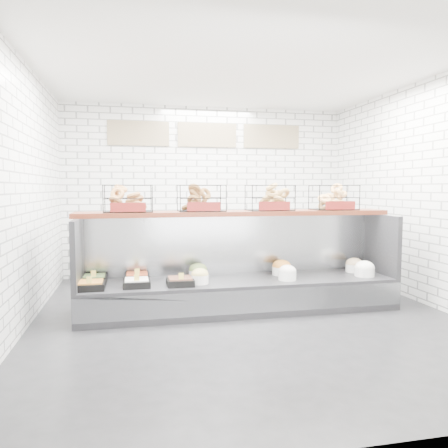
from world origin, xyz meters
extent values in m
plane|color=black|center=(0.00, 0.00, 0.00)|extent=(5.50, 5.50, 0.00)
cube|color=white|center=(0.00, 2.75, 1.50)|extent=(5.00, 0.02, 3.00)
cube|color=white|center=(-2.50, 0.00, 1.50)|extent=(0.02, 5.50, 3.00)
cube|color=white|center=(2.50, 0.00, 1.50)|extent=(0.02, 5.50, 3.00)
cube|color=white|center=(0.00, 0.00, 3.00)|extent=(5.00, 5.50, 0.02)
cube|color=tan|center=(-1.20, 2.72, 2.50)|extent=(1.05, 0.03, 0.42)
cube|color=tan|center=(0.00, 2.72, 2.50)|extent=(1.05, 0.03, 0.42)
cube|color=tan|center=(1.20, 2.72, 2.50)|extent=(1.05, 0.03, 0.42)
cube|color=black|center=(0.00, 0.30, 0.20)|extent=(4.00, 0.90, 0.40)
cube|color=#93969B|center=(0.00, -0.14, 0.22)|extent=(4.00, 0.03, 0.28)
cube|color=#93969B|center=(0.00, 0.71, 0.80)|extent=(4.00, 0.08, 0.80)
cube|color=black|center=(-1.97, 0.30, 0.80)|extent=(0.06, 0.90, 0.80)
cube|color=black|center=(1.97, 0.30, 0.80)|extent=(0.06, 0.90, 0.80)
cube|color=black|center=(-1.82, 0.11, 0.44)|extent=(0.33, 0.33, 0.08)
cube|color=#C77C2A|center=(-1.82, 0.11, 0.48)|extent=(0.28, 0.28, 0.04)
cube|color=#F7D856|center=(-1.82, -0.01, 0.53)|extent=(0.06, 0.01, 0.08)
cube|color=black|center=(-1.80, 0.47, 0.44)|extent=(0.30, 0.30, 0.08)
cube|color=#6E914A|center=(-1.80, 0.47, 0.48)|extent=(0.25, 0.25, 0.04)
cube|color=#F7D856|center=(-1.80, 0.36, 0.53)|extent=(0.06, 0.01, 0.08)
cube|color=black|center=(-1.30, 0.13, 0.44)|extent=(0.31, 0.31, 0.08)
cube|color=white|center=(-1.30, 0.13, 0.48)|extent=(0.27, 0.27, 0.04)
cube|color=#F7D856|center=(-1.30, 0.02, 0.53)|extent=(0.06, 0.01, 0.08)
cube|color=black|center=(-1.29, 0.49, 0.44)|extent=(0.30, 0.30, 0.08)
cube|color=#EA6031|center=(-1.29, 0.49, 0.48)|extent=(0.26, 0.26, 0.04)
cube|color=#F7D856|center=(-1.29, 0.38, 0.53)|extent=(0.06, 0.01, 0.08)
cube|color=black|center=(-0.79, 0.10, 0.44)|extent=(0.32, 0.32, 0.08)
cube|color=brown|center=(-0.79, 0.10, 0.48)|extent=(0.27, 0.27, 0.04)
cube|color=#F7D856|center=(-0.79, -0.01, 0.53)|extent=(0.06, 0.01, 0.08)
cylinder|color=white|center=(-0.54, 0.14, 0.46)|extent=(0.21, 0.21, 0.11)
ellipsoid|color=#CBBB68|center=(-0.54, 0.14, 0.52)|extent=(0.21, 0.21, 0.15)
cylinder|color=white|center=(-0.52, 0.44, 0.46)|extent=(0.24, 0.24, 0.11)
ellipsoid|color=olive|center=(-0.52, 0.44, 0.52)|extent=(0.24, 0.24, 0.17)
cylinder|color=white|center=(0.57, 0.12, 0.46)|extent=(0.23, 0.23, 0.11)
ellipsoid|color=silver|center=(0.57, 0.12, 0.52)|extent=(0.22, 0.22, 0.16)
cylinder|color=white|center=(0.62, 0.45, 0.46)|extent=(0.26, 0.26, 0.11)
ellipsoid|color=orange|center=(0.62, 0.45, 0.52)|extent=(0.25, 0.25, 0.18)
cylinder|color=white|center=(1.65, 0.14, 0.46)|extent=(0.26, 0.26, 0.11)
ellipsoid|color=white|center=(1.65, 0.14, 0.52)|extent=(0.25, 0.25, 0.18)
cylinder|color=white|center=(1.67, 0.43, 0.46)|extent=(0.24, 0.24, 0.11)
ellipsoid|color=tan|center=(1.67, 0.43, 0.52)|extent=(0.23, 0.23, 0.16)
cube|color=#4B1C10|center=(0.00, 0.52, 1.23)|extent=(4.10, 0.50, 0.06)
cube|color=black|center=(-1.38, 0.52, 1.43)|extent=(0.60, 0.38, 0.34)
cube|color=maroon|center=(-1.38, 0.32, 1.33)|extent=(0.42, 0.02, 0.11)
cube|color=black|center=(-0.46, 0.52, 1.43)|extent=(0.60, 0.38, 0.34)
cube|color=maroon|center=(-0.46, 0.32, 1.33)|extent=(0.42, 0.02, 0.11)
cube|color=black|center=(0.46, 0.52, 1.43)|extent=(0.60, 0.38, 0.34)
cube|color=maroon|center=(0.46, 0.32, 1.33)|extent=(0.42, 0.02, 0.11)
cube|color=black|center=(1.38, 0.52, 1.43)|extent=(0.60, 0.38, 0.34)
cube|color=maroon|center=(1.38, 0.32, 1.33)|extent=(0.42, 0.02, 0.11)
cube|color=#93969B|center=(0.00, 2.43, 0.45)|extent=(4.00, 0.60, 0.90)
cube|color=black|center=(-1.28, 2.38, 1.02)|extent=(0.40, 0.30, 0.24)
cube|color=silver|center=(-0.20, 2.46, 0.99)|extent=(0.35, 0.28, 0.18)
cylinder|color=#BB602E|center=(0.27, 2.48, 1.01)|extent=(0.09, 0.09, 0.22)
cube|color=black|center=(1.17, 2.48, 1.05)|extent=(0.30, 0.30, 0.30)
camera|label=1|loc=(-1.34, -5.03, 1.56)|focal=35.00mm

